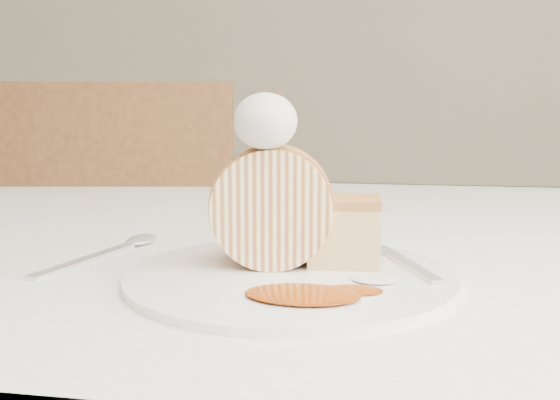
# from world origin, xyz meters

# --- Properties ---
(table) EXTENTS (1.40, 0.90, 0.75)m
(table) POSITION_xyz_m (0.00, 0.20, 0.66)
(table) COLOR white
(table) RESTS_ON ground
(chair_far) EXTENTS (0.51, 0.51, 0.93)m
(chair_far) POSITION_xyz_m (-0.40, 0.65, 0.53)
(chair_far) COLOR brown
(chair_far) RESTS_ON ground
(plate) EXTENTS (0.28, 0.28, 0.01)m
(plate) POSITION_xyz_m (0.03, -0.02, 0.75)
(plate) COLOR white
(plate) RESTS_ON table
(roulade_slice) EXTENTS (0.10, 0.07, 0.10)m
(roulade_slice) POSITION_xyz_m (0.02, 0.00, 0.81)
(roulade_slice) COLOR #FFECB1
(roulade_slice) RESTS_ON plate
(cake_chunk) EXTENTS (0.06, 0.06, 0.05)m
(cake_chunk) POSITION_xyz_m (0.08, 0.02, 0.78)
(cake_chunk) COLOR #C4864A
(cake_chunk) RESTS_ON plate
(whipped_cream) EXTENTS (0.05, 0.05, 0.04)m
(whipped_cream) POSITION_xyz_m (0.01, -0.01, 0.88)
(whipped_cream) COLOR silver
(whipped_cream) RESTS_ON roulade_slice
(caramel_drizzle) EXTENTS (0.03, 0.02, 0.01)m
(caramel_drizzle) POSITION_xyz_m (0.01, -0.01, 0.90)
(caramel_drizzle) COLOR #8A3105
(caramel_drizzle) RESTS_ON whipped_cream
(caramel_pool) EXTENTS (0.09, 0.06, 0.00)m
(caramel_pool) POSITION_xyz_m (0.05, -0.08, 0.76)
(caramel_pool) COLOR #8A3105
(caramel_pool) RESTS_ON plate
(fork) EXTENTS (0.08, 0.15, 0.00)m
(fork) POSITION_xyz_m (0.13, 0.02, 0.76)
(fork) COLOR silver
(fork) RESTS_ON plate
(spoon) EXTENTS (0.06, 0.16, 0.00)m
(spoon) POSITION_xyz_m (-0.16, 0.01, 0.75)
(spoon) COLOR silver
(spoon) RESTS_ON table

